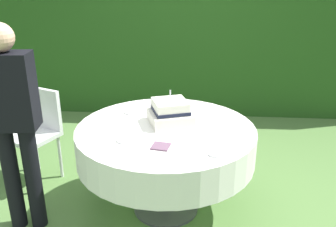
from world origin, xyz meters
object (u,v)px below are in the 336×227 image
object	(u,v)px
napkin_stack	(161,146)
garden_chair	(38,127)
serving_plate_right	(124,140)
standing_person	(12,118)
serving_plate_far	(214,125)
cake_table	(166,143)
serving_plate_left	(216,153)
wedding_cake	(171,112)
serving_plate_near	(132,112)

from	to	relation	value
napkin_stack	garden_chair	bearing A→B (deg)	148.14
serving_plate_right	standing_person	distance (m)	0.81
serving_plate_far	napkin_stack	distance (m)	0.56
garden_chair	cake_table	bearing A→B (deg)	-18.94
napkin_stack	serving_plate_left	bearing A→B (deg)	-10.79
napkin_stack	standing_person	distance (m)	1.08
serving_plate_far	napkin_stack	world-z (taller)	serving_plate_far
garden_chair	serving_plate_left	bearing A→B (deg)	-27.51
wedding_cake	serving_plate_left	size ratio (longest dim) A/B	3.40
serving_plate_near	garden_chair	bearing A→B (deg)	171.80
serving_plate_left	serving_plate_right	size ratio (longest dim) A/B	1.10
cake_table	standing_person	bearing A→B (deg)	-164.61
serving_plate_far	napkin_stack	bearing A→B (deg)	-134.09
serving_plate_right	napkin_stack	world-z (taller)	serving_plate_right
garden_chair	standing_person	bearing A→B (deg)	-76.46
wedding_cake	napkin_stack	xyz separation A→B (m)	(-0.04, -0.44, -0.08)
serving_plate_near	cake_table	bearing A→B (deg)	-42.94
serving_plate_near	napkin_stack	size ratio (longest dim) A/B	1.10
serving_plate_left	standing_person	size ratio (longest dim) A/B	0.08
serving_plate_near	standing_person	distance (m)	0.98
cake_table	napkin_stack	bearing A→B (deg)	-91.04
serving_plate_far	serving_plate_left	xyz separation A→B (m)	(-0.01, -0.47, 0.00)
serving_plate_near	wedding_cake	bearing A→B (deg)	-29.38
serving_plate_near	serving_plate_left	bearing A→B (deg)	-45.86
serving_plate_far	garden_chair	distance (m)	1.69
cake_table	garden_chair	world-z (taller)	garden_chair
wedding_cake	garden_chair	world-z (taller)	wedding_cake
standing_person	serving_plate_left	bearing A→B (deg)	-4.75
wedding_cake	standing_person	xyz separation A→B (m)	(-1.11, -0.39, 0.08)
wedding_cake	napkin_stack	world-z (taller)	wedding_cake
serving_plate_far	garden_chair	xyz separation A→B (m)	(-1.63, 0.37, -0.23)
serving_plate_left	garden_chair	world-z (taller)	garden_chair
wedding_cake	napkin_stack	distance (m)	0.45
wedding_cake	garden_chair	bearing A→B (deg)	165.54
serving_plate_near	serving_plate_far	bearing A→B (deg)	-18.94
napkin_stack	garden_chair	size ratio (longest dim) A/B	0.14
serving_plate_right	standing_person	xyz separation A→B (m)	(-0.80, -0.03, 0.16)
napkin_stack	garden_chair	world-z (taller)	garden_chair
wedding_cake	serving_plate_near	bearing A→B (deg)	150.62
wedding_cake	standing_person	size ratio (longest dim) A/B	0.26
serving_plate_left	garden_chair	distance (m)	1.85
garden_chair	standing_person	distance (m)	0.84
cake_table	napkin_stack	distance (m)	0.37
cake_table	serving_plate_near	distance (m)	0.45
cake_table	serving_plate_right	size ratio (longest dim) A/B	12.76
serving_plate_near	serving_plate_right	size ratio (longest dim) A/B	1.20
cake_table	serving_plate_near	xyz separation A→B (m)	(-0.32, 0.29, 0.14)
serving_plate_near	serving_plate_right	world-z (taller)	same
napkin_stack	standing_person	size ratio (longest dim) A/B	0.08
garden_chair	wedding_cake	bearing A→B (deg)	-14.46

